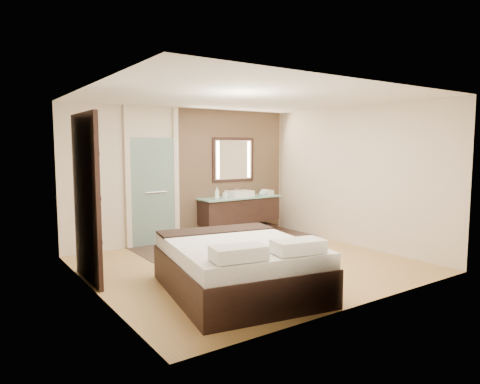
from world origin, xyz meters
TOP-DOWN VIEW (x-y plane):
  - floor at (0.00, 0.00)m, footprint 5.00×5.00m
  - tile_strip at (0.60, 1.60)m, footprint 3.80×1.30m
  - stone_wall at (1.10, 2.21)m, footprint 2.60×0.08m
  - vanity at (1.10, 1.92)m, footprint 1.85×0.55m
  - mirror_unit at (1.10, 2.16)m, footprint 1.06×0.04m
  - frosted_door at (-0.75, 2.20)m, footprint 1.10×0.12m
  - shoji_partition at (-2.43, 0.60)m, footprint 0.06×1.20m
  - bed at (-0.91, -1.00)m, footprint 2.11×2.47m
  - bath_mat at (0.43, 1.19)m, footprint 0.76×0.56m
  - waste_bin at (1.17, 1.35)m, footprint 0.24×0.24m
  - tissue_box at (1.89, 1.86)m, footprint 0.13×0.13m
  - soap_bottle_a at (0.51, 1.87)m, footprint 0.10×0.10m
  - soap_bottle_b at (0.72, 1.90)m, footprint 0.09×0.09m
  - soap_bottle_c at (1.58, 1.77)m, footprint 0.13×0.13m
  - cup at (1.87, 2.00)m, footprint 0.15×0.15m

SIDE VIEW (x-z plane):
  - floor at x=0.00m, z-range 0.00..0.00m
  - tile_strip at x=0.60m, z-range 0.00..0.01m
  - bath_mat at x=0.43m, z-range 0.01..0.03m
  - waste_bin at x=1.17m, z-range 0.00..0.23m
  - bed at x=-0.91m, z-range -0.07..0.77m
  - vanity at x=1.10m, z-range 0.14..1.02m
  - tissue_box at x=1.89m, z-range 0.86..0.97m
  - cup at x=1.87m, z-range 0.86..0.97m
  - soap_bottle_c at x=1.58m, z-range 0.86..1.02m
  - soap_bottle_b at x=0.72m, z-range 0.86..1.03m
  - soap_bottle_a at x=0.51m, z-range 0.86..1.11m
  - frosted_door at x=-0.75m, z-range -0.21..2.49m
  - shoji_partition at x=-2.43m, z-range 0.01..2.41m
  - stone_wall at x=1.10m, z-range 0.00..2.70m
  - mirror_unit at x=1.10m, z-range 1.17..2.13m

